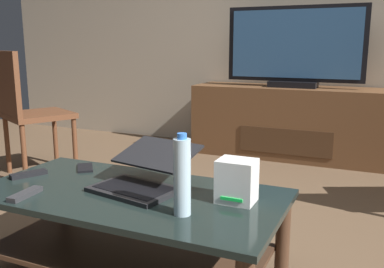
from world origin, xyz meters
The scene contains 11 objects.
ground_plane centered at (0.00, 0.00, 0.00)m, with size 7.68×7.68×0.00m, color brown.
coffee_table centered at (-0.10, -0.14, 0.27)m, with size 1.25×0.63×0.39m.
media_cabinet centered at (0.10, 2.17, 0.31)m, with size 1.72×0.49×0.62m.
television centered at (0.10, 2.15, 0.94)m, with size 1.15×0.20×0.68m.
side_chair centered at (-1.58, 0.80, 0.52)m, with size 0.59×0.59×0.93m.
laptop centered at (-0.06, -0.07, 0.45)m, with size 0.40×0.44×0.17m.
router_box centered at (0.34, -0.07, 0.47)m, with size 0.14×0.12×0.17m.
water_bottle_near centered at (0.20, -0.27, 0.53)m, with size 0.06×0.06×0.29m.
cell_phone centered at (-0.47, 0.05, 0.39)m, with size 0.07×0.14×0.01m, color black.
tv_remote centered at (-0.63, -0.15, 0.40)m, with size 0.04×0.16×0.02m, color black.
soundbar_remote centered at (-0.44, -0.36, 0.40)m, with size 0.04×0.16×0.02m, color #2D2D30.
Camera 1 is at (0.82, -1.54, 0.97)m, focal length 39.96 mm.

